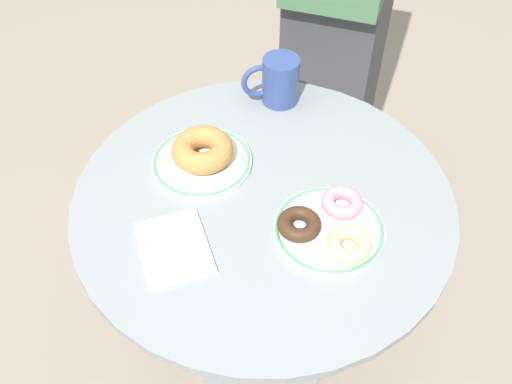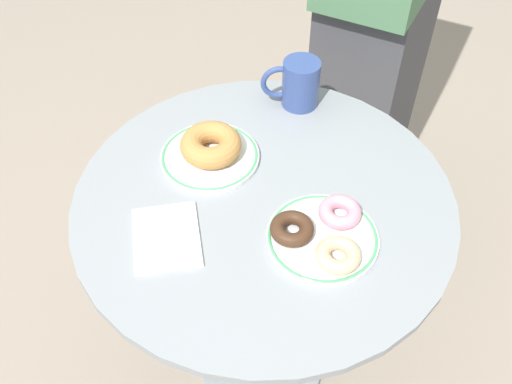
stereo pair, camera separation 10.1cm
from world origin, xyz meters
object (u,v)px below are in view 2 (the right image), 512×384
object	(u,v)px
donut_chocolate	(292,229)
plate_left	(210,156)
plate_right	(322,238)
donut_pink_frosted	(340,212)
coffee_mug	(299,83)
donut_old_fashioned	(211,145)
cafe_table	(263,259)
donut_glazed	(338,255)
paper_napkin	(167,237)

from	to	relation	value
donut_chocolate	plate_left	bearing A→B (deg)	-172.23
donut_chocolate	plate_right	bearing A→B (deg)	54.18
donut_pink_frosted	donut_chocolate	bearing A→B (deg)	-96.38
donut_chocolate	coffee_mug	world-z (taller)	coffee_mug
donut_old_fashioned	coffee_mug	distance (m)	0.24
cafe_table	donut_chocolate	world-z (taller)	donut_chocolate
donut_glazed	paper_napkin	world-z (taller)	donut_glazed
donut_glazed	coffee_mug	xyz separation A→B (m)	(-0.39, 0.17, 0.03)
plate_right	donut_old_fashioned	bearing A→B (deg)	-165.51
plate_left	plate_right	world-z (taller)	same
donut_old_fashioned	donut_pink_frosted	distance (m)	0.28
donut_chocolate	coffee_mug	bearing A→B (deg)	145.51
cafe_table	donut_pink_frosted	size ratio (longest dim) A/B	9.57
donut_old_fashioned	coffee_mug	size ratio (longest dim) A/B	1.01
coffee_mug	plate_right	bearing A→B (deg)	-26.28
cafe_table	donut_old_fashioned	xyz separation A→B (m)	(-0.14, -0.04, 0.23)
plate_left	paper_napkin	xyz separation A→B (m)	(0.14, -0.15, -0.00)
donut_pink_frosted	paper_napkin	distance (m)	0.30
donut_pink_frosted	plate_left	bearing A→B (deg)	-153.75
cafe_table	donut_old_fashioned	bearing A→B (deg)	-165.42
cafe_table	donut_pink_frosted	distance (m)	0.27
plate_right	donut_glazed	distance (m)	0.06
donut_glazed	donut_chocolate	distance (m)	0.09
donut_glazed	donut_chocolate	world-z (taller)	same
donut_old_fashioned	coffee_mug	bearing A→B (deg)	103.58
cafe_table	plate_right	size ratio (longest dim) A/B	3.73
plate_left	donut_chocolate	bearing A→B (deg)	7.77
donut_glazed	donut_old_fashioned	bearing A→B (deg)	-169.03
cafe_table	coffee_mug	xyz separation A→B (m)	(-0.20, 0.20, 0.25)
plate_left	plate_right	bearing A→B (deg)	15.53
plate_left	donut_old_fashioned	size ratio (longest dim) A/B	1.62
donut_glazed	coffee_mug	world-z (taller)	coffee_mug
paper_napkin	coffee_mug	distance (m)	0.44
donut_old_fashioned	donut_glazed	world-z (taller)	donut_old_fashioned
donut_chocolate	paper_napkin	world-z (taller)	donut_chocolate
donut_old_fashioned	coffee_mug	xyz separation A→B (m)	(-0.06, 0.24, 0.02)
plate_left	plate_right	xyz separation A→B (m)	(0.28, 0.08, 0.00)
plate_left	coffee_mug	distance (m)	0.25
plate_left	donut_chocolate	distance (m)	0.25
donut_glazed	donut_chocolate	bearing A→B (deg)	-157.05
donut_pink_frosted	cafe_table	bearing A→B (deg)	-144.17
cafe_table	coffee_mug	distance (m)	0.38
plate_right	donut_pink_frosted	size ratio (longest dim) A/B	2.57
donut_glazed	plate_left	bearing A→B (deg)	-168.15
plate_left	paper_napkin	bearing A→B (deg)	-48.12
paper_napkin	donut_pink_frosted	bearing A→B (deg)	67.37
cafe_table	donut_glazed	xyz separation A→B (m)	(0.19, 0.03, 0.22)
donut_old_fashioned	donut_chocolate	distance (m)	0.25
donut_glazed	donut_pink_frosted	distance (m)	0.09
cafe_table	paper_napkin	size ratio (longest dim) A/B	5.08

